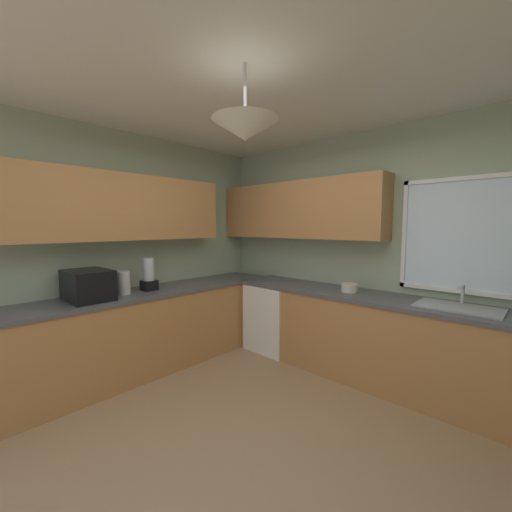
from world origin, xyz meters
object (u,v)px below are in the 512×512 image
at_px(microwave, 88,285).
at_px(sink_assembly, 458,307).
at_px(blender_appliance, 149,276).
at_px(dishwasher, 275,316).
at_px(kettle, 124,283).
at_px(bowl, 350,288).

xyz_separation_m(microwave, sink_assembly, (2.68, 2.07, -0.13)).
relative_size(microwave, blender_appliance, 1.33).
relative_size(sink_assembly, blender_appliance, 1.81).
bearing_deg(dishwasher, blender_appliance, -115.18).
relative_size(dishwasher, microwave, 1.77).
relative_size(dishwasher, sink_assembly, 1.30).
bearing_deg(microwave, kettle, 86.65).
height_order(kettle, bowl, kettle).
relative_size(dishwasher, bowl, 4.82).
bearing_deg(kettle, blender_appliance, 93.96).
relative_size(microwave, bowl, 2.73).
relative_size(microwave, sink_assembly, 0.74).
distance_m(microwave, kettle, 0.34).
bearing_deg(microwave, sink_assembly, 37.69).
distance_m(dishwasher, bowl, 1.13).
distance_m(dishwasher, kettle, 1.90).
xyz_separation_m(dishwasher, blender_appliance, (-0.66, -1.40, 0.63)).
distance_m(microwave, bowl, 2.66).
distance_m(dishwasher, microwave, 2.22).
xyz_separation_m(kettle, blender_appliance, (-0.02, 0.29, 0.04)).
height_order(microwave, kettle, microwave).
distance_m(dishwasher, sink_assembly, 2.08).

